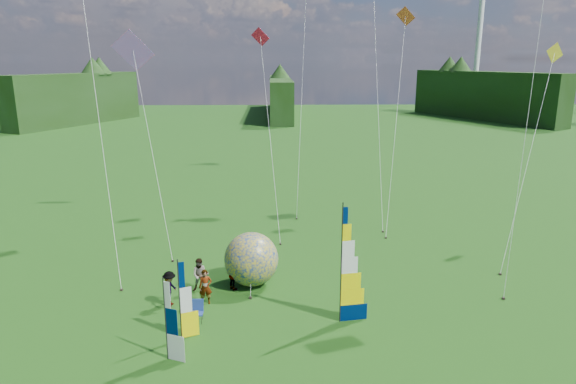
{
  "coord_description": "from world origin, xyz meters",
  "views": [
    {
      "loc": [
        -1.64,
        -16.94,
        10.96
      ],
      "look_at": [
        -1.0,
        4.0,
        5.5
      ],
      "focal_mm": 32.0,
      "sensor_mm": 36.0,
      "label": 1
    }
  ],
  "objects_px": {
    "bol_inflatable": "(251,259)",
    "spectator_c": "(170,289)",
    "side_banner_left": "(180,301)",
    "side_banner_far": "(166,321)",
    "feather_banner_main": "(341,266)",
    "spectator_b": "(200,275)",
    "camp_chair": "(197,312)",
    "kite_whale": "(377,64)",
    "spectator_a": "(205,287)",
    "spectator_d": "(233,275)"
  },
  "relations": [
    {
      "from": "bol_inflatable",
      "to": "spectator_c",
      "type": "height_order",
      "value": "bol_inflatable"
    },
    {
      "from": "side_banner_left",
      "to": "side_banner_far",
      "type": "relative_size",
      "value": 1.04
    },
    {
      "from": "feather_banner_main",
      "to": "side_banner_left",
      "type": "height_order",
      "value": "feather_banner_main"
    },
    {
      "from": "spectator_b",
      "to": "spectator_c",
      "type": "xyz_separation_m",
      "value": [
        -1.19,
        -1.49,
        -0.0
      ]
    },
    {
      "from": "spectator_c",
      "to": "camp_chair",
      "type": "height_order",
      "value": "spectator_c"
    },
    {
      "from": "kite_whale",
      "to": "bol_inflatable",
      "type": "bearing_deg",
      "value": -115.19
    },
    {
      "from": "bol_inflatable",
      "to": "spectator_a",
      "type": "distance_m",
      "value": 2.91
    },
    {
      "from": "side_banner_far",
      "to": "spectator_c",
      "type": "distance_m",
      "value": 4.48
    },
    {
      "from": "spectator_d",
      "to": "side_banner_left",
      "type": "bearing_deg",
      "value": 119.85
    },
    {
      "from": "bol_inflatable",
      "to": "spectator_d",
      "type": "bearing_deg",
      "value": -144.52
    },
    {
      "from": "side_banner_left",
      "to": "spectator_c",
      "type": "relative_size",
      "value": 1.99
    },
    {
      "from": "spectator_c",
      "to": "spectator_b",
      "type": "bearing_deg",
      "value": -23.64
    },
    {
      "from": "side_banner_far",
      "to": "spectator_b",
      "type": "bearing_deg",
      "value": 107.73
    },
    {
      "from": "spectator_a",
      "to": "side_banner_far",
      "type": "bearing_deg",
      "value": -105.63
    },
    {
      "from": "feather_banner_main",
      "to": "spectator_d",
      "type": "distance_m",
      "value": 6.08
    },
    {
      "from": "feather_banner_main",
      "to": "spectator_d",
      "type": "xyz_separation_m",
      "value": [
        -4.81,
        3.26,
        -1.8
      ]
    },
    {
      "from": "spectator_a",
      "to": "camp_chair",
      "type": "xyz_separation_m",
      "value": [
        -0.16,
        -1.73,
        -0.34
      ]
    },
    {
      "from": "spectator_c",
      "to": "camp_chair",
      "type": "distance_m",
      "value": 2.18
    },
    {
      "from": "feather_banner_main",
      "to": "side_banner_far",
      "type": "height_order",
      "value": "feather_banner_main"
    },
    {
      "from": "side_banner_left",
      "to": "spectator_b",
      "type": "height_order",
      "value": "side_banner_left"
    },
    {
      "from": "spectator_c",
      "to": "spectator_d",
      "type": "xyz_separation_m",
      "value": [
        2.76,
        1.53,
        -0.06
      ]
    },
    {
      "from": "spectator_a",
      "to": "spectator_c",
      "type": "xyz_separation_m",
      "value": [
        -1.61,
        -0.14,
        0.0
      ]
    },
    {
      "from": "side_banner_far",
      "to": "spectator_c",
      "type": "height_order",
      "value": "side_banner_far"
    },
    {
      "from": "side_banner_left",
      "to": "spectator_a",
      "type": "distance_m",
      "value": 3.2
    },
    {
      "from": "side_banner_left",
      "to": "spectator_b",
      "type": "distance_m",
      "value": 4.47
    },
    {
      "from": "spectator_a",
      "to": "spectator_b",
      "type": "distance_m",
      "value": 1.41
    },
    {
      "from": "feather_banner_main",
      "to": "spectator_a",
      "type": "distance_m",
      "value": 6.48
    },
    {
      "from": "spectator_b",
      "to": "spectator_c",
      "type": "height_order",
      "value": "spectator_b"
    },
    {
      "from": "spectator_c",
      "to": "kite_whale",
      "type": "bearing_deg",
      "value": -22.21
    },
    {
      "from": "bol_inflatable",
      "to": "camp_chair",
      "type": "height_order",
      "value": "bol_inflatable"
    },
    {
      "from": "spectator_b",
      "to": "spectator_d",
      "type": "xyz_separation_m",
      "value": [
        1.57,
        0.04,
        -0.06
      ]
    },
    {
      "from": "side_banner_far",
      "to": "spectator_b",
      "type": "distance_m",
      "value": 5.91
    },
    {
      "from": "kite_whale",
      "to": "side_banner_far",
      "type": "bearing_deg",
      "value": -112.88
    },
    {
      "from": "bol_inflatable",
      "to": "spectator_a",
      "type": "bearing_deg",
      "value": -135.14
    },
    {
      "from": "spectator_d",
      "to": "kite_whale",
      "type": "relative_size",
      "value": 0.07
    },
    {
      "from": "feather_banner_main",
      "to": "camp_chair",
      "type": "height_order",
      "value": "feather_banner_main"
    },
    {
      "from": "feather_banner_main",
      "to": "bol_inflatable",
      "type": "height_order",
      "value": "feather_banner_main"
    },
    {
      "from": "feather_banner_main",
      "to": "bol_inflatable",
      "type": "xyz_separation_m",
      "value": [
        -3.93,
        3.89,
        -1.22
      ]
    },
    {
      "from": "feather_banner_main",
      "to": "kite_whale",
      "type": "relative_size",
      "value": 0.24
    },
    {
      "from": "spectator_a",
      "to": "camp_chair",
      "type": "relative_size",
      "value": 1.72
    },
    {
      "from": "bol_inflatable",
      "to": "spectator_d",
      "type": "height_order",
      "value": "bol_inflatable"
    },
    {
      "from": "bol_inflatable",
      "to": "spectator_d",
      "type": "xyz_separation_m",
      "value": [
        -0.88,
        -0.63,
        -0.58
      ]
    },
    {
      "from": "spectator_a",
      "to": "spectator_d",
      "type": "distance_m",
      "value": 1.81
    },
    {
      "from": "spectator_b",
      "to": "spectator_d",
      "type": "height_order",
      "value": "spectator_b"
    },
    {
      "from": "feather_banner_main",
      "to": "spectator_c",
      "type": "xyz_separation_m",
      "value": [
        -7.56,
        1.73,
        -1.74
      ]
    },
    {
      "from": "bol_inflatable",
      "to": "camp_chair",
      "type": "relative_size",
      "value": 2.79
    },
    {
      "from": "spectator_b",
      "to": "spectator_d",
      "type": "relative_size",
      "value": 1.08
    },
    {
      "from": "kite_whale",
      "to": "spectator_c",
      "type": "bearing_deg",
      "value": -120.71
    },
    {
      "from": "side_banner_far",
      "to": "spectator_c",
      "type": "relative_size",
      "value": 1.92
    },
    {
      "from": "bol_inflatable",
      "to": "spectator_b",
      "type": "height_order",
      "value": "bol_inflatable"
    }
  ]
}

